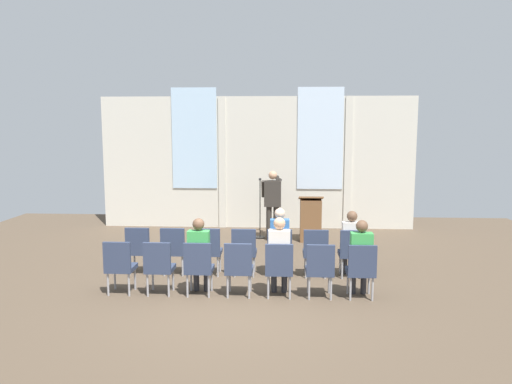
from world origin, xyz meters
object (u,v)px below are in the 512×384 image
Objects in this scene: chair_r1_c1 at (159,264)px; audience_r1_c4 at (279,253)px; audience_r0_c4 at (280,238)px; chair_r0_c0 at (139,247)px; chair_r1_c2 at (199,265)px; audience_r1_c2 at (199,252)px; chair_r0_c1 at (174,248)px; chair_r1_c0 at (120,264)px; chair_r1_c4 at (279,266)px; chair_r0_c2 at (209,248)px; mic_stand at (260,225)px; chair_r0_c4 at (280,249)px; speaker at (273,200)px; lectern at (311,219)px; audience_r0_c6 at (351,240)px; chair_r0_c5 at (315,250)px; chair_r1_c5 at (320,267)px; chair_r1_c3 at (239,266)px; chair_r0_c6 at (352,250)px; chair_r0_c3 at (244,249)px; chair_r1_c6 at (361,268)px; audience_r1_c6 at (361,255)px.

chair_r1_c1 is 2.05m from audience_r1_c4.
chair_r0_c0 is at bearing -178.28° from audience_r0_c4.
chair_r1_c2 is 0.71× the size of audience_r1_c2.
chair_r0_c1 is 1.00× the size of chair_r1_c0.
chair_r0_c2 is at bearing 139.81° from chair_r1_c4.
chair_r1_c0 is 1.00× the size of chair_r1_c4.
chair_r0_c4 is (0.53, -3.23, 0.20)m from mic_stand.
speaker is 1.87× the size of chair_r1_c2.
audience_r0_c6 reaches higher than lectern.
audience_r1_c2 is (-2.11, -4.02, 0.18)m from lectern.
chair_r1_c0 is at bearing -155.66° from audience_r0_c4.
chair_r0_c4 is 0.68m from chair_r0_c5.
chair_r0_c1 and chair_r1_c5 have the same top height.
speaker is at bearing 68.96° from chair_r0_c2.
chair_r0_c5 is at bearing -6.84° from audience_r0_c4.
chair_r1_c0 is at bearing -90.00° from chair_r0_c0.
chair_r0_c1 is at bearing 150.61° from chair_r1_c4.
chair_r0_c1 is (-2.79, -2.96, -0.02)m from lectern.
chair_r1_c4 is (0.68, 0.00, 0.00)m from chair_r1_c3.
audience_r0_c6 is at bearing 1.76° from chair_r0_c2.
chair_r0_c5 is 1.33m from chair_r1_c4.
audience_r1_c2 reaches higher than chair_r1_c3.
lectern is 3.02m from chair_r0_c6.
audience_r0_c6 is at bearing 42.19° from chair_r1_c4.
speaker is 1.87× the size of chair_r0_c3.
audience_r0_c6 is at bearing 22.95° from audience_r1_c2.
mic_stand reaches higher than chair_r0_c2.
chair_r0_c2 is at bearing 0.00° from chair_r0_c0.
mic_stand reaches higher than audience_r1_c2.
chair_r1_c0 is at bearing -157.10° from chair_r0_c4.
audience_r0_c6 reaches higher than chair_r1_c5.
audience_r0_c6 is at bearing 90.00° from chair_r1_c6.
mic_stand is 4.71m from audience_r1_c6.
audience_r1_c6 is (0.68, -1.07, 0.20)m from chair_r0_c5.
audience_r1_c4 reaches higher than audience_r1_c2.
chair_r0_c3 is 1.36m from chair_r0_c5.
chair_r0_c1 is 2.34m from chair_r1_c4.
audience_r0_c6 is at bearing 16.81° from chair_r1_c0.
chair_r1_c0 is 1.38m from audience_r1_c2.
chair_r1_c3 is (1.36, -1.15, 0.00)m from chair_r0_c1.
audience_r1_c4 is at bearing -122.45° from chair_r0_c5.
chair_r0_c3 is 1.00× the size of chair_r1_c0.
speaker reaches higher than chair_r1_c0.
chair_r0_c2 is 1.37m from audience_r0_c4.
chair_r1_c5 is at bearing -18.67° from chair_r0_c0.
chair_r1_c3 and chair_r1_c5 have the same top height.
chair_r1_c6 is at bearing -66.72° from mic_stand.
chair_r1_c2 is at bearing -117.19° from lectern.
speaker reaches higher than chair_r1_c3.
audience_r1_c6 reaches higher than audience_r0_c6.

